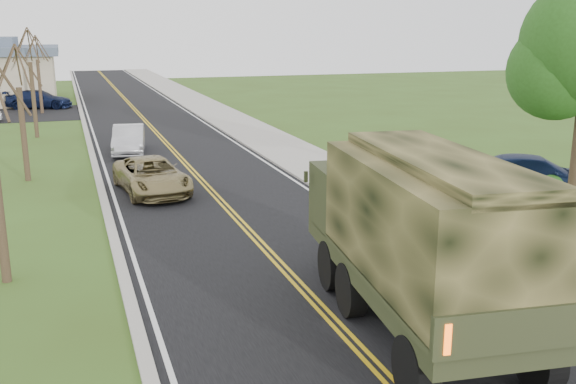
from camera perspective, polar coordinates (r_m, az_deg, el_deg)
name	(u,v)px	position (r m, az deg, el deg)	size (l,w,h in m)	color
road	(144,119)	(47.60, -12.70, 6.33)	(8.00, 120.00, 0.01)	black
curb_right	(201,116)	(48.23, -7.77, 6.71)	(0.30, 120.00, 0.12)	#9E998E
sidewalk_right	(224,115)	(48.60, -5.74, 6.81)	(3.20, 120.00, 0.10)	#9E998E
curb_left	(84,121)	(47.32, -17.72, 6.01)	(0.30, 120.00, 0.10)	#9E998E
bare_tree_b	(22,123)	(29.21, -22.54, 5.68)	(1.83, 2.14, 5.73)	#38281C
bare_tree_c	(33,91)	(41.09, -21.74, 8.36)	(2.04, 2.39, 6.42)	#38281C
bare_tree_d	(39,80)	(53.06, -21.24, 9.27)	(1.88, 2.20, 5.91)	#38281C
military_truck	(421,228)	(13.64, 11.71, -3.16)	(3.67, 8.21, 3.96)	black
suv_champagne	(152,176)	(25.81, -12.01, 1.42)	(2.29, 4.96, 1.38)	#928352
sedan_silver	(129,140)	(34.43, -13.97, 4.55)	(1.54, 4.43, 1.46)	#BBBBC0
pickup_navy	(534,175)	(26.79, 21.03, 1.40)	(2.14, 5.26, 1.53)	#0F1B3A
lot_car_navy	(39,99)	(56.60, -21.26, 7.68)	(2.10, 5.17, 1.50)	#0E1735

